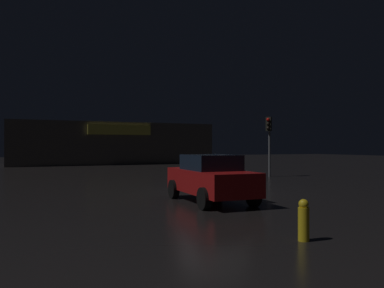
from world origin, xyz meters
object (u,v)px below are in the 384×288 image
Objects in this scene: store_building at (111,144)px; traffic_signal_opposite at (269,133)px; car_near at (211,178)px; fire_hydrant at (304,220)px.

store_building is 22.97m from traffic_signal_opposite.
store_building is at bearing 101.91° from traffic_signal_opposite.
traffic_signal_opposite is at bearing 44.88° from car_near.
traffic_signal_opposite is at bearing 56.86° from fire_hydrant.
store_building is 36.32m from fire_hydrant.
car_near is at bearing -96.30° from store_building.
fire_hydrant is (-4.12, -36.04, -1.75)m from store_building.
traffic_signal_opposite reaches higher than fire_hydrant.
store_building reaches higher than traffic_signal_opposite.
traffic_signal_opposite reaches higher than car_near.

